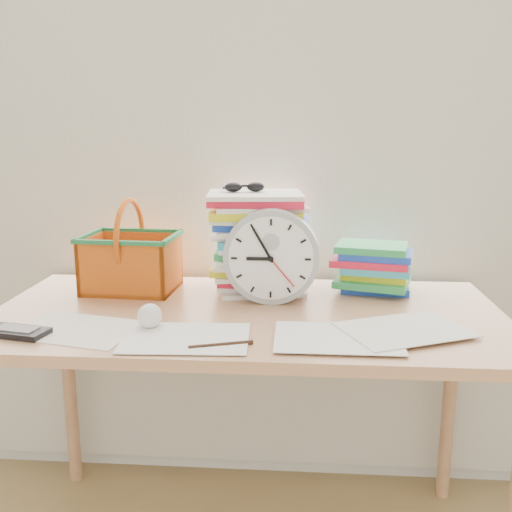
# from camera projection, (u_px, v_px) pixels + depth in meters

# --- Properties ---
(curtain) EXTENTS (2.40, 0.01, 2.50)m
(curtain) POSITION_uv_depth(u_px,v_px,m) (257.00, 109.00, 1.82)
(curtain) COLOR silver
(curtain) RESTS_ON room_shell
(desk) EXTENTS (1.40, 0.70, 0.75)m
(desk) POSITION_uv_depth(u_px,v_px,m) (247.00, 337.00, 1.58)
(desk) COLOR #B17B53
(desk) RESTS_ON ground
(paper_stack) EXTENTS (0.32, 0.27, 0.30)m
(paper_stack) POSITION_uv_depth(u_px,v_px,m) (260.00, 242.00, 1.74)
(paper_stack) COLOR white
(paper_stack) RESTS_ON desk
(clock) EXTENTS (0.27, 0.05, 0.27)m
(clock) POSITION_uv_depth(u_px,v_px,m) (271.00, 256.00, 1.61)
(clock) COLOR #A0A5AA
(clock) RESTS_ON desk
(sunglasses) EXTENTS (0.16, 0.14, 0.03)m
(sunglasses) POSITION_uv_depth(u_px,v_px,m) (244.00, 187.00, 1.72)
(sunglasses) COLOR black
(sunglasses) RESTS_ON paper_stack
(book_stack) EXTENTS (0.28, 0.23, 0.15)m
(book_stack) POSITION_uv_depth(u_px,v_px,m) (372.00, 268.00, 1.74)
(book_stack) COLOR white
(book_stack) RESTS_ON desk
(basket) EXTENTS (0.29, 0.23, 0.28)m
(basket) POSITION_uv_depth(u_px,v_px,m) (131.00, 246.00, 1.74)
(basket) COLOR orange
(basket) RESTS_ON desk
(crumpled_ball) EXTENTS (0.06, 0.06, 0.06)m
(crumpled_ball) POSITION_uv_depth(u_px,v_px,m) (149.00, 316.00, 1.43)
(crumpled_ball) COLOR white
(crumpled_ball) RESTS_ON desk
(pen) EXTENTS (0.15, 0.06, 0.01)m
(pen) POSITION_uv_depth(u_px,v_px,m) (221.00, 345.00, 1.31)
(pen) COLOR black
(pen) RESTS_ON desk
(calculator) EXTENTS (0.16, 0.10, 0.02)m
(calculator) POSITION_uv_depth(u_px,v_px,m) (17.00, 332.00, 1.38)
(calculator) COLOR black
(calculator) RESTS_ON desk
(scattered_papers) EXTENTS (1.26, 0.42, 0.02)m
(scattered_papers) POSITION_uv_depth(u_px,v_px,m) (247.00, 309.00, 1.56)
(scattered_papers) COLOR white
(scattered_papers) RESTS_ON desk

